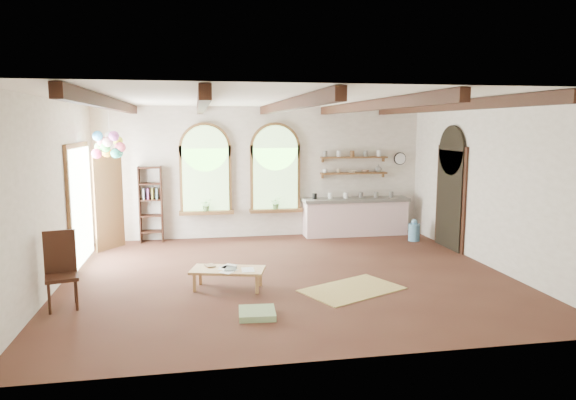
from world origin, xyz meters
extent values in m
plane|color=#4E2D20|center=(0.00, 0.00, 0.00)|extent=(8.00, 8.00, 0.00)
cube|color=brown|center=(-1.40, 3.44, 1.45)|extent=(1.24, 0.08, 1.64)
cylinder|color=brown|center=(-1.40, 3.44, 2.20)|extent=(1.24, 0.08, 1.24)
cube|color=#91C476|center=(-1.40, 3.40, 1.45)|extent=(1.10, 0.04, 1.50)
cube|color=brown|center=(-1.40, 3.35, 0.66)|extent=(1.30, 0.28, 0.08)
cube|color=brown|center=(0.30, 3.44, 1.45)|extent=(1.24, 0.08, 1.64)
cylinder|color=brown|center=(0.30, 3.44, 2.20)|extent=(1.24, 0.08, 1.24)
cube|color=#91C476|center=(0.30, 3.40, 1.45)|extent=(1.10, 0.04, 1.50)
cube|color=brown|center=(0.30, 3.35, 0.66)|extent=(1.30, 0.28, 0.08)
cube|color=brown|center=(-3.95, 1.80, 1.15)|extent=(0.10, 1.90, 2.50)
cube|color=black|center=(3.95, 1.50, 1.10)|extent=(0.10, 1.30, 2.40)
cube|color=#F4CFD0|center=(2.30, 3.20, 0.43)|extent=(2.60, 0.55, 0.86)
cube|color=slate|center=(2.30, 3.20, 0.90)|extent=(2.68, 0.62, 0.08)
cube|color=brown|center=(2.30, 3.38, 1.55)|extent=(1.70, 0.24, 0.04)
cube|color=brown|center=(2.30, 3.38, 1.95)|extent=(1.70, 0.24, 0.04)
cylinder|color=black|center=(3.55, 3.45, 1.90)|extent=(0.32, 0.04, 0.32)
cube|color=#341B10|center=(-2.95, 3.32, 0.90)|extent=(0.03, 0.32, 1.80)
cube|color=#341B10|center=(-2.45, 3.32, 0.90)|extent=(0.03, 0.32, 1.80)
cube|color=tan|center=(-1.14, -0.60, 0.33)|extent=(1.32, 0.86, 0.05)
cube|color=tan|center=(-1.70, -0.65, 0.15)|extent=(0.05, 0.05, 0.31)
cube|color=tan|center=(-0.68, -0.92, 0.15)|extent=(0.05, 0.05, 0.31)
cube|color=tan|center=(-1.59, -0.27, 0.15)|extent=(0.05, 0.05, 0.31)
cube|color=tan|center=(-0.58, -0.54, 0.15)|extent=(0.05, 0.05, 0.31)
cube|color=#341B10|center=(-3.65, -1.10, 0.48)|extent=(0.57, 0.57, 0.05)
cube|color=#341B10|center=(-3.70, -0.90, 0.82)|extent=(0.46, 0.16, 0.68)
cube|color=tan|center=(0.92, -1.03, 0.01)|extent=(1.90, 1.60, 0.02)
cube|color=#81A16F|center=(-0.80, -1.94, 0.05)|extent=(0.56, 0.56, 0.09)
cylinder|color=#5B98C5|center=(3.10, 3.16, 0.21)|extent=(0.28, 0.28, 0.42)
sphere|color=#5B98C5|center=(3.10, 3.16, 0.47)|extent=(0.15, 0.15, 0.15)
cylinder|color=#5B98C5|center=(3.49, 2.30, 0.20)|extent=(0.27, 0.27, 0.41)
sphere|color=#5B98C5|center=(3.49, 2.30, 0.46)|extent=(0.15, 0.15, 0.15)
cylinder|color=silver|center=(-3.40, 2.30, 2.78)|extent=(0.01, 0.01, 0.85)
sphere|color=teal|center=(-3.24, 2.34, 2.17)|extent=(0.21, 0.21, 0.21)
sphere|color=#FD5471|center=(-3.22, 2.44, 2.29)|extent=(0.21, 0.21, 0.21)
sphere|color=#F4FF35|center=(-3.27, 2.57, 2.41)|extent=(0.21, 0.21, 0.21)
sphere|color=white|center=(-3.40, 2.46, 2.53)|extent=(0.21, 0.21, 0.21)
sphere|color=orange|center=(-3.50, 2.51, 2.17)|extent=(0.21, 0.21, 0.21)
sphere|color=#57AD4A|center=(-3.64, 2.49, 2.29)|extent=(0.21, 0.21, 0.21)
sphere|color=#D5647B|center=(-3.56, 2.33, 2.41)|extent=(0.21, 0.21, 0.21)
sphere|color=#379CED|center=(-3.62, 2.25, 2.53)|extent=(0.21, 0.21, 0.21)
sphere|color=#FD3872|center=(-3.63, 2.11, 2.17)|extent=(0.21, 0.21, 0.21)
sphere|color=#53EB5E|center=(-3.47, 2.16, 2.29)|extent=(0.21, 0.21, 0.21)
sphere|color=beige|center=(-3.40, 2.07, 2.41)|extent=(0.21, 0.21, 0.21)
sphere|color=#A2459C|center=(-3.27, 2.03, 2.53)|extent=(0.21, 0.21, 0.21)
sphere|color=teal|center=(-3.27, 2.20, 2.17)|extent=(0.21, 0.21, 0.21)
sphere|color=#FD5471|center=(-3.18, 2.25, 2.29)|extent=(0.21, 0.21, 0.21)
imported|color=olive|center=(-1.50, -0.40, 0.36)|extent=(0.22, 0.26, 0.02)
cube|color=black|center=(-1.09, -0.63, 0.35)|extent=(0.23, 0.29, 0.01)
imported|color=#598C4C|center=(-1.40, 3.32, 0.85)|extent=(0.27, 0.23, 0.30)
imported|color=#598C4C|center=(0.30, 3.32, 0.85)|extent=(0.27, 0.23, 0.30)
imported|color=white|center=(1.55, 3.38, 1.62)|extent=(0.12, 0.10, 0.10)
imported|color=beige|center=(1.90, 3.38, 1.62)|extent=(0.10, 0.10, 0.09)
imported|color=beige|center=(2.25, 3.38, 1.60)|extent=(0.22, 0.22, 0.05)
imported|color=#8C664C|center=(2.60, 3.38, 1.60)|extent=(0.20, 0.20, 0.06)
imported|color=slate|center=(2.95, 3.38, 1.67)|extent=(0.18, 0.18, 0.19)
camera|label=1|loc=(-1.61, -9.04, 2.74)|focal=32.00mm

